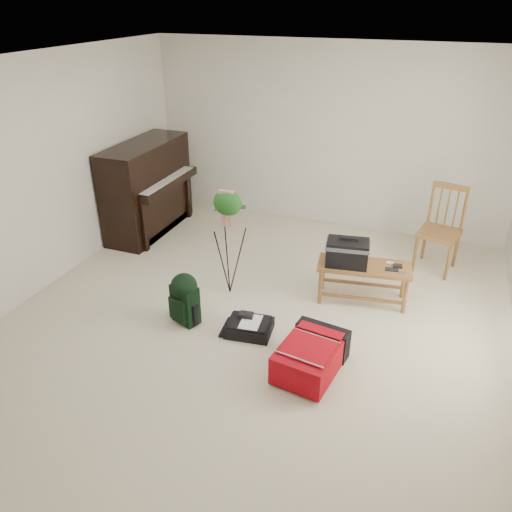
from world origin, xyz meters
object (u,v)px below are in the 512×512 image
at_px(piano, 148,190).
at_px(flower_stand, 229,243).
at_px(black_duffel, 249,327).
at_px(dining_chair, 440,230).
at_px(red_suitcase, 312,353).
at_px(bench, 353,256).
at_px(green_backpack, 184,296).

xyz_separation_m(piano, flower_stand, (1.72, -1.15, 0.01)).
relative_size(black_duffel, flower_stand, 0.38).
relative_size(piano, dining_chair, 1.44).
distance_m(piano, red_suitcase, 3.60).
height_order(piano, red_suitcase, piano).
distance_m(dining_chair, black_duffel, 2.66).
relative_size(bench, flower_stand, 0.82).
bearing_deg(piano, green_backpack, -50.27).
height_order(piano, black_duffel, piano).
relative_size(bench, dining_chair, 0.99).
bearing_deg(flower_stand, bench, 8.64).
bearing_deg(dining_chair, bench, -115.92).
distance_m(dining_chair, green_backpack, 3.14).
height_order(bench, dining_chair, dining_chair).
bearing_deg(red_suitcase, dining_chair, 76.92).
height_order(piano, flower_stand, flower_stand).
height_order(red_suitcase, flower_stand, flower_stand).
bearing_deg(dining_chair, black_duffel, -116.77).
relative_size(piano, bench, 1.45).
height_order(piano, dining_chair, piano).
relative_size(black_duffel, green_backpack, 0.87).
relative_size(red_suitcase, flower_stand, 0.61).
distance_m(piano, bench, 3.11).
distance_m(dining_chair, red_suitcase, 2.53).
height_order(piano, bench, piano).
relative_size(red_suitcase, black_duffel, 1.60).
bearing_deg(black_duffel, dining_chair, 44.55).
bearing_deg(bench, flower_stand, -173.99).
relative_size(bench, black_duffel, 2.14).
xyz_separation_m(dining_chair, green_backpack, (-2.31, -2.11, -0.20)).
height_order(black_duffel, flower_stand, flower_stand).
bearing_deg(green_backpack, red_suitcase, 11.80).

